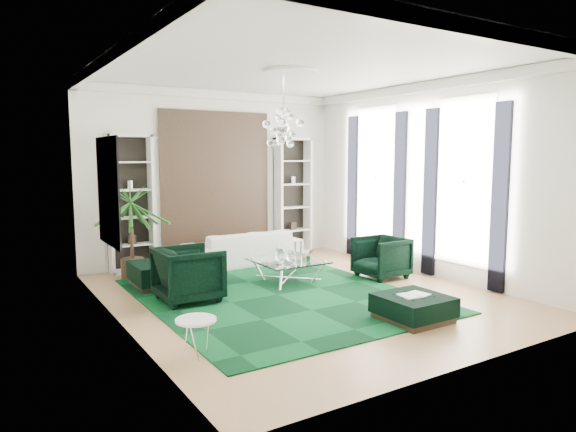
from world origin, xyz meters
TOP-DOWN VIEW (x-y plane):
  - floor at (0.00, 0.00)m, footprint 6.00×7.00m
  - ceiling at (0.00, 0.00)m, footprint 6.00×7.00m
  - wall_back at (0.00, 3.51)m, footprint 6.00×0.02m
  - wall_front at (0.00, -3.51)m, footprint 6.00×0.02m
  - wall_left at (-3.01, 0.00)m, footprint 0.02×7.00m
  - wall_right at (3.01, 0.00)m, footprint 0.02×7.00m
  - crown_molding at (0.00, 0.00)m, footprint 6.00×7.00m
  - ceiling_medallion at (0.00, 0.30)m, footprint 0.90×0.90m
  - tapestry at (0.00, 3.46)m, footprint 2.50×0.06m
  - shelving_left at (-1.95, 3.31)m, footprint 0.90×0.38m
  - shelving_right at (1.95, 3.31)m, footprint 0.90×0.38m
  - painting at (-2.97, 0.60)m, footprint 0.04×1.30m
  - window_near at (2.99, -0.90)m, footprint 0.03×1.10m
  - curtain_near_a at (2.96, -1.68)m, footprint 0.07×0.30m
  - curtain_near_b at (2.96, -0.12)m, footprint 0.07×0.30m
  - window_far at (2.99, 1.50)m, footprint 0.03×1.10m
  - curtain_far_a at (2.96, 0.72)m, footprint 0.07×0.30m
  - curtain_far_b at (2.96, 2.28)m, footprint 0.07×0.30m
  - rug at (-0.37, 0.16)m, footprint 4.20×5.00m
  - sofa at (0.29, 2.72)m, footprint 2.52×0.98m
  - armchair_left at (-1.76, 0.66)m, footprint 0.99×0.96m
  - armchair_right at (2.02, 0.22)m, footprint 0.89×0.86m
  - coffee_table at (0.31, 0.89)m, footprint 1.21×1.21m
  - ottoman_side at (-1.83, 1.86)m, footprint 0.99×0.99m
  - ottoman_front at (0.63, -2.00)m, footprint 0.92×0.92m
  - book at (0.63, -2.00)m, footprint 0.44×0.29m
  - side_table at (-2.55, -1.65)m, footprint 0.48×0.48m
  - palm at (-2.12, 2.70)m, footprint 1.51×1.51m
  - chandelier at (-0.12, 0.35)m, footprint 0.82×0.82m
  - table_plant at (0.61, 0.64)m, footprint 0.12×0.10m

SIDE VIEW (x-z plane):
  - floor at x=0.00m, z-range -0.02..0.00m
  - rug at x=-0.37m, z-range 0.00..0.02m
  - ottoman_front at x=0.63m, z-range 0.00..0.37m
  - coffee_table at x=0.31m, z-range 0.00..0.42m
  - ottoman_side at x=-1.83m, z-range 0.00..0.44m
  - side_table at x=-2.55m, z-range 0.00..0.46m
  - sofa at x=0.29m, z-range 0.00..0.74m
  - book at x=0.63m, z-range 0.37..0.40m
  - armchair_right at x=2.02m, z-range 0.00..0.81m
  - armchair_left at x=-1.76m, z-range 0.00..0.90m
  - table_plant at x=0.61m, z-range 0.42..0.64m
  - palm at x=-2.12m, z-range 0.00..2.41m
  - shelving_left at x=-1.95m, z-range 0.00..2.80m
  - shelving_right at x=1.95m, z-range 0.00..2.80m
  - curtain_near_a at x=2.96m, z-range 0.02..3.27m
  - curtain_near_b at x=2.96m, z-range 0.02..3.27m
  - curtain_far_a at x=2.96m, z-range 0.02..3.27m
  - curtain_far_b at x=2.96m, z-range 0.02..3.27m
  - painting at x=-2.97m, z-range 1.05..2.65m
  - wall_back at x=0.00m, z-range 0.00..3.80m
  - wall_front at x=0.00m, z-range 0.00..3.80m
  - wall_left at x=-3.01m, z-range 0.00..3.80m
  - wall_right at x=3.01m, z-range 0.00..3.80m
  - tapestry at x=0.00m, z-range 0.50..3.30m
  - window_near at x=2.99m, z-range 0.45..3.35m
  - window_far at x=2.99m, z-range 0.45..3.35m
  - chandelier at x=-0.12m, z-range 2.48..3.22m
  - crown_molding at x=0.00m, z-range 3.61..3.79m
  - ceiling_medallion at x=0.00m, z-range 3.75..3.79m
  - ceiling at x=0.00m, z-range 3.80..3.82m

